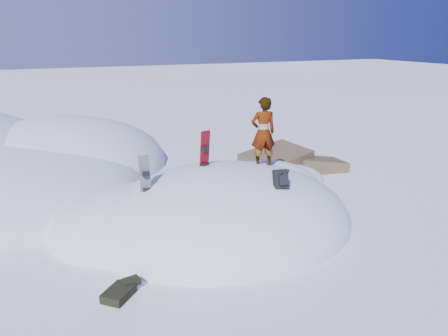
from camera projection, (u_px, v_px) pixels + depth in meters
name	position (u px, v px, depth m)	size (l,w,h in m)	color
ground	(224.00, 223.00, 11.64)	(120.00, 120.00, 0.00)	white
snow_mound	(214.00, 221.00, 11.78)	(8.00, 6.00, 3.00)	silver
rock_outcrop	(284.00, 174.00, 15.71)	(4.68, 4.41, 1.68)	brown
snowboard_red	(205.00, 159.00, 11.65)	(0.34, 0.28, 1.59)	red
snowboard_dark	(146.00, 184.00, 10.52)	(0.28, 0.27, 1.38)	black
backpack	(281.00, 179.00, 10.47)	(0.41, 0.48, 0.55)	black
gear_pile	(121.00, 291.00, 8.36)	(0.85, 0.75, 0.22)	black
person	(263.00, 133.00, 11.88)	(0.71, 0.47, 1.95)	slate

